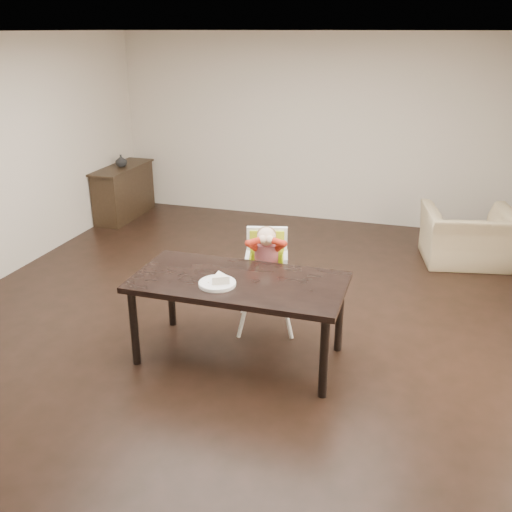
{
  "coord_description": "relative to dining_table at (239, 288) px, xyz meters",
  "views": [
    {
      "loc": [
        1.64,
        -4.8,
        2.73
      ],
      "look_at": [
        0.23,
        -0.2,
        0.8
      ],
      "focal_mm": 40.0,
      "sensor_mm": 36.0,
      "label": 1
    }
  ],
  "objects": [
    {
      "name": "dining_table",
      "position": [
        0.0,
        0.0,
        0.0
      ],
      "size": [
        1.8,
        0.9,
        0.75
      ],
      "color": "black",
      "rests_on": "ground"
    },
    {
      "name": "ground",
      "position": [
        -0.21,
        0.64,
        -0.67
      ],
      "size": [
        7.0,
        7.0,
        0.0
      ],
      "primitive_type": "plane",
      "color": "black",
      "rests_on": "ground"
    },
    {
      "name": "armchair",
      "position": [
        1.99,
        2.9,
        -0.21
      ],
      "size": [
        1.17,
        0.88,
        0.92
      ],
      "primitive_type": "imported",
      "rotation": [
        0.0,
        0.0,
        3.34
      ],
      "color": "tan",
      "rests_on": "ground"
    },
    {
      "name": "vase",
      "position": [
        -2.99,
        3.34,
        0.2
      ],
      "size": [
        0.17,
        0.18,
        0.17
      ],
      "primitive_type": "imported",
      "rotation": [
        0.0,
        0.0,
        0.01
      ],
      "color": "#99999E",
      "rests_on": "sideboard"
    },
    {
      "name": "high_chair",
      "position": [
        0.06,
        0.65,
        0.05
      ],
      "size": [
        0.52,
        0.52,
        1.02
      ],
      "rotation": [
        0.0,
        0.0,
        0.25
      ],
      "color": "white",
      "rests_on": "ground"
    },
    {
      "name": "plate",
      "position": [
        -0.12,
        -0.15,
        0.11
      ],
      "size": [
        0.32,
        0.32,
        0.09
      ],
      "rotation": [
        0.0,
        0.0,
        0.05
      ],
      "color": "white",
      "rests_on": "dining_table"
    },
    {
      "name": "sideboard",
      "position": [
        -2.99,
        3.34,
        -0.27
      ],
      "size": [
        0.44,
        1.26,
        0.79
      ],
      "color": "black",
      "rests_on": "ground"
    },
    {
      "name": "room_walls",
      "position": [
        -0.21,
        0.64,
        1.18
      ],
      "size": [
        6.02,
        7.02,
        2.71
      ],
      "color": "beige",
      "rests_on": "ground"
    }
  ]
}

